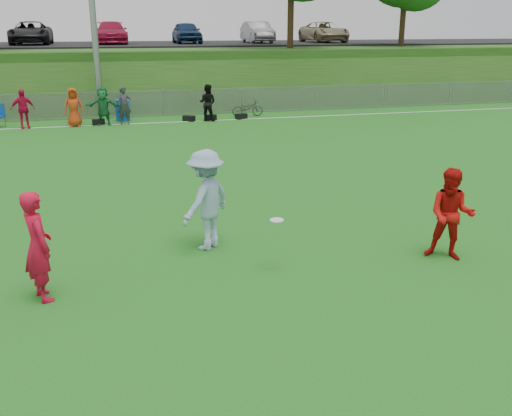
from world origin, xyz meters
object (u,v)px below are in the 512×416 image
object	(u,v)px
player_red_center	(451,214)
bicycle	(247,108)
recycling_bin	(123,110)
player_red_left	(38,246)
frisbee	(277,220)
player_blue	(206,200)

from	to	relation	value
player_red_center	bicycle	distance (m)	18.48
player_red_center	recycling_bin	size ratio (longest dim) A/B	1.81
player_red_left	frisbee	bearing A→B (deg)	-111.79
player_blue	player_red_center	bearing A→B (deg)	115.04
player_red_left	bicycle	xyz separation A→B (m)	(8.02, 18.27, -0.52)
bicycle	frisbee	bearing A→B (deg)	168.37
player_red_center	frisbee	xyz separation A→B (m)	(-3.37, 0.30, 0.08)
player_red_center	recycling_bin	bearing A→B (deg)	143.16
player_blue	player_red_left	bearing A→B (deg)	-16.54
player_red_left	frisbee	world-z (taller)	player_red_left
player_red_left	recycling_bin	distance (m)	18.51
frisbee	bicycle	distance (m)	18.61
recycling_bin	bicycle	xyz separation A→B (m)	(6.00, -0.13, -0.09)
bicycle	player_red_center	bearing A→B (deg)	178.82
player_blue	frisbee	xyz separation A→B (m)	(1.03, -1.44, -0.04)
player_blue	recycling_bin	xyz separation A→B (m)	(-1.00, 16.87, -0.52)
player_red_left	recycling_bin	bearing A→B (deg)	-29.40
player_red_center	bicycle	xyz separation A→B (m)	(0.61, 18.47, -0.49)
player_red_left	player_blue	xyz separation A→B (m)	(3.01, 1.53, 0.09)
frisbee	player_red_left	bearing A→B (deg)	-178.65
player_blue	bicycle	bearing A→B (deg)	-150.11
recycling_bin	bicycle	world-z (taller)	recycling_bin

